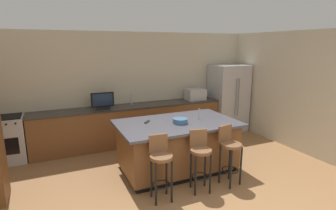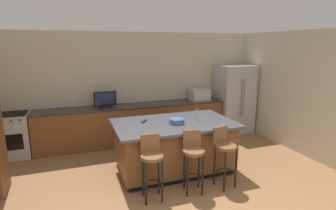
# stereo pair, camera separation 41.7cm
# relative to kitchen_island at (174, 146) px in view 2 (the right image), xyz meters

# --- Properties ---
(wall_back) EXTENTS (6.74, 0.12, 2.62)m
(wall_back) POSITION_rel_kitchen_island_xyz_m (-0.26, 2.08, 0.84)
(wall_back) COLOR beige
(wall_back) RESTS_ON ground_plane
(wall_right) EXTENTS (0.12, 4.44, 2.62)m
(wall_right) POSITION_rel_kitchen_island_xyz_m (2.91, 0.06, 0.84)
(wall_right) COLOR beige
(wall_right) RESTS_ON ground_plane
(counter_back) EXTENTS (4.48, 0.62, 0.92)m
(counter_back) POSITION_rel_kitchen_island_xyz_m (-0.37, 1.70, -0.01)
(counter_back) COLOR brown
(counter_back) RESTS_ON ground_plane
(kitchen_island) EXTENTS (2.19, 1.32, 0.93)m
(kitchen_island) POSITION_rel_kitchen_island_xyz_m (0.00, 0.00, 0.00)
(kitchen_island) COLOR black
(kitchen_island) RESTS_ON ground_plane
(refrigerator) EXTENTS (0.92, 0.78, 1.79)m
(refrigerator) POSITION_rel_kitchen_island_xyz_m (2.34, 1.63, 0.42)
(refrigerator) COLOR #B7BABF
(refrigerator) RESTS_ON ground_plane
(range_oven) EXTENTS (0.70, 0.63, 0.94)m
(range_oven) POSITION_rel_kitchen_island_xyz_m (-2.97, 1.70, -0.01)
(range_oven) COLOR #B7BABF
(range_oven) RESTS_ON ground_plane
(microwave) EXTENTS (0.48, 0.36, 0.28)m
(microwave) POSITION_rel_kitchen_island_xyz_m (1.35, 1.70, 0.59)
(microwave) COLOR #B7BABF
(microwave) RESTS_ON counter_back
(tv_monitor) EXTENTS (0.50, 0.16, 0.37)m
(tv_monitor) POSITION_rel_kitchen_island_xyz_m (-1.04, 1.65, 0.62)
(tv_monitor) COLOR black
(tv_monitor) RESTS_ON counter_back
(sink_faucet_back) EXTENTS (0.02, 0.02, 0.24)m
(sink_faucet_back) POSITION_rel_kitchen_island_xyz_m (-0.33, 1.80, 0.57)
(sink_faucet_back) COLOR #B2B2B7
(sink_faucet_back) RESTS_ON counter_back
(sink_faucet_island) EXTENTS (0.02, 0.02, 0.22)m
(sink_faucet_island) POSITION_rel_kitchen_island_xyz_m (0.46, 0.00, 0.57)
(sink_faucet_island) COLOR #B2B2B7
(sink_faucet_island) RESTS_ON kitchen_island
(bar_stool_left) EXTENTS (0.34, 0.35, 1.00)m
(bar_stool_left) POSITION_rel_kitchen_island_xyz_m (-0.67, -0.80, 0.13)
(bar_stool_left) COLOR brown
(bar_stool_left) RESTS_ON ground_plane
(bar_stool_center) EXTENTS (0.35, 0.36, 0.99)m
(bar_stool_center) POSITION_rel_kitchen_island_xyz_m (0.01, -0.82, 0.12)
(bar_stool_center) COLOR brown
(bar_stool_center) RESTS_ON ground_plane
(bar_stool_right) EXTENTS (0.35, 0.36, 1.00)m
(bar_stool_right) POSITION_rel_kitchen_island_xyz_m (0.56, -0.84, 0.13)
(bar_stool_right) COLOR brown
(bar_stool_right) RESTS_ON ground_plane
(fruit_bowl) EXTENTS (0.27, 0.27, 0.09)m
(fruit_bowl) POSITION_rel_kitchen_island_xyz_m (0.02, -0.08, 0.50)
(fruit_bowl) COLOR #3F668C
(fruit_bowl) RESTS_ON kitchen_island
(tv_remote) EXTENTS (0.14, 0.16, 0.02)m
(tv_remote) POSITION_rel_kitchen_island_xyz_m (-0.51, 0.22, 0.47)
(tv_remote) COLOR black
(tv_remote) RESTS_ON kitchen_island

